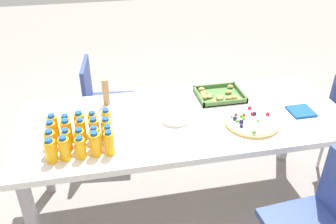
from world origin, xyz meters
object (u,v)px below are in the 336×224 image
juice_bottle_5 (51,142)px  fruit_pizza (251,122)px  juice_bottle_4 (109,143)px  juice_bottle_10 (52,133)px  juice_bottle_1 (65,149)px  snack_tray (219,95)px  juice_bottle_0 (51,151)px  juice_bottle_13 (94,129)px  juice_bottle_8 (95,138)px  juice_bottle_18 (93,123)px  juice_bottle_3 (95,144)px  juice_bottle_11 (67,132)px  juice_bottle_7 (80,140)px  plate_stack (175,119)px  cardboard_tube (106,92)px  juice_bottle_16 (66,125)px  juice_bottle_12 (81,130)px  chair_far_left (103,100)px  juice_bottle_14 (106,129)px  juice_bottle_2 (80,148)px  juice_bottle_15 (53,126)px  party_table (185,127)px  juice_bottle_6 (67,141)px  juice_bottle_9 (108,136)px  napkin_stack (301,111)px  chair_near_right (322,222)px  juice_bottle_19 (107,121)px  juice_bottle_17 (80,124)px

juice_bottle_5 → fruit_pizza: 1.17m
juice_bottle_4 → juice_bottle_10: size_ratio=0.99×
juice_bottle_1 → snack_tray: bearing=25.5°
juice_bottle_0 → juice_bottle_10: (-0.01, 0.16, 0.00)m
juice_bottle_4 → juice_bottle_13: juice_bottle_4 is taller
juice_bottle_8 → juice_bottle_18: bearing=91.9°
juice_bottle_10 → fruit_pizza: 1.17m
juice_bottle_3 → juice_bottle_11: bearing=135.4°
juice_bottle_7 → juice_bottle_13: (0.08, 0.08, 0.00)m
plate_stack → cardboard_tube: (-0.40, 0.29, 0.08)m
juice_bottle_0 → juice_bottle_16: 0.24m
juice_bottle_11 → juice_bottle_12: 0.08m
chair_far_left → juice_bottle_7: bearing=-2.6°
juice_bottle_7 → cardboard_tube: bearing=70.3°
snack_tray → plate_stack: 0.43m
juice_bottle_8 → juice_bottle_14: juice_bottle_14 is taller
juice_bottle_1 → juice_bottle_2: size_ratio=1.07×
juice_bottle_2 → juice_bottle_11: (-0.07, 0.16, 0.01)m
juice_bottle_7 → juice_bottle_11: bearing=130.7°
juice_bottle_15 → juice_bottle_1: bearing=-72.6°
juice_bottle_8 → juice_bottle_1: bearing=-155.3°
juice_bottle_4 → juice_bottle_13: size_ratio=1.06×
juice_bottle_0 → party_table: bearing=18.9°
juice_bottle_6 → juice_bottle_14: size_ratio=1.00×
juice_bottle_9 → juice_bottle_11: juice_bottle_11 is taller
juice_bottle_10 → juice_bottle_16: bearing=46.2°
party_table → juice_bottle_6: size_ratio=14.91×
juice_bottle_8 → juice_bottle_15: 0.28m
napkin_stack → chair_near_right: bearing=-107.4°
juice_bottle_12 → juice_bottle_15: 0.18m
juice_bottle_5 → juice_bottle_19: juice_bottle_19 is taller
juice_bottle_14 → juice_bottle_15: bearing=164.1°
juice_bottle_14 → fruit_pizza: size_ratio=0.42×
juice_bottle_17 → juice_bottle_16: bearing=172.8°
juice_bottle_0 → juice_bottle_1: 0.07m
juice_bottle_15 → juice_bottle_14: bearing=-15.9°
juice_bottle_11 → juice_bottle_12: bearing=-1.7°
juice_bottle_1 → juice_bottle_19: bearing=44.3°
juice_bottle_19 → fruit_pizza: 0.87m
juice_bottle_17 → juice_bottle_11: bearing=-136.3°
juice_bottle_10 → juice_bottle_16: 0.11m
juice_bottle_5 → plate_stack: size_ratio=0.84×
juice_bottle_12 → juice_bottle_19: 0.16m
juice_bottle_19 → cardboard_tube: cardboard_tube is taller
juice_bottle_2 → juice_bottle_3: juice_bottle_3 is taller
juice_bottle_13 → plate_stack: (0.49, 0.10, -0.05)m
juice_bottle_5 → juice_bottle_13: size_ratio=1.04×
juice_bottle_7 → cardboard_tube: 0.50m
fruit_pizza → juice_bottle_10: bearing=178.2°
juice_bottle_0 → juice_bottle_17: 0.27m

